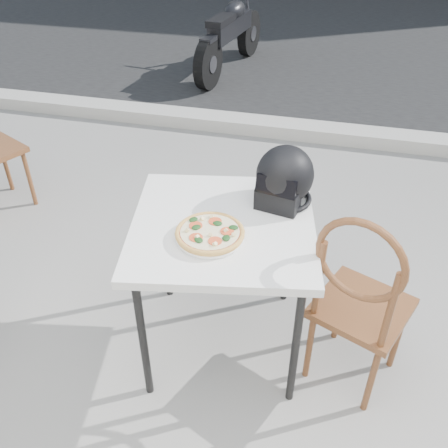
% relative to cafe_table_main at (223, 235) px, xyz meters
% --- Properties ---
extents(ground, '(80.00, 80.00, 0.00)m').
position_rel_cafe_table_main_xyz_m(ground, '(0.14, -0.42, -0.71)').
color(ground, gray).
rests_on(ground, ground).
extents(street_asphalt, '(30.00, 8.00, 0.00)m').
position_rel_cafe_table_main_xyz_m(street_asphalt, '(0.14, 6.58, -0.71)').
color(street_asphalt, black).
rests_on(street_asphalt, ground).
extents(curb, '(30.00, 0.25, 0.12)m').
position_rel_cafe_table_main_xyz_m(curb, '(0.14, 2.58, -0.65)').
color(curb, '#A9A69E').
rests_on(curb, ground).
extents(cafe_table_main, '(0.97, 0.97, 0.78)m').
position_rel_cafe_table_main_xyz_m(cafe_table_main, '(0.00, 0.00, 0.00)').
color(cafe_table_main, white).
rests_on(cafe_table_main, ground).
extents(plate, '(0.36, 0.36, 0.02)m').
position_rel_cafe_table_main_xyz_m(plate, '(-0.03, -0.12, 0.08)').
color(plate, white).
rests_on(plate, cafe_table_main).
extents(pizza, '(0.31, 0.31, 0.04)m').
position_rel_cafe_table_main_xyz_m(pizza, '(-0.03, -0.12, 0.10)').
color(pizza, gold).
rests_on(pizza, plate).
extents(helmet, '(0.32, 0.33, 0.28)m').
position_rel_cafe_table_main_xyz_m(helmet, '(0.23, 0.24, 0.19)').
color(helmet, black).
rests_on(helmet, cafe_table_main).
extents(cafe_chair_main, '(0.52, 0.52, 1.04)m').
position_rel_cafe_table_main_xyz_m(cafe_chair_main, '(0.64, -0.11, -0.14)').
color(cafe_chair_main, brown).
rests_on(cafe_chair_main, ground).
extents(motorcycle, '(0.51, 1.87, 0.93)m').
position_rel_cafe_table_main_xyz_m(motorcycle, '(-0.95, 4.19, -0.30)').
color(motorcycle, black).
rests_on(motorcycle, street_asphalt).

